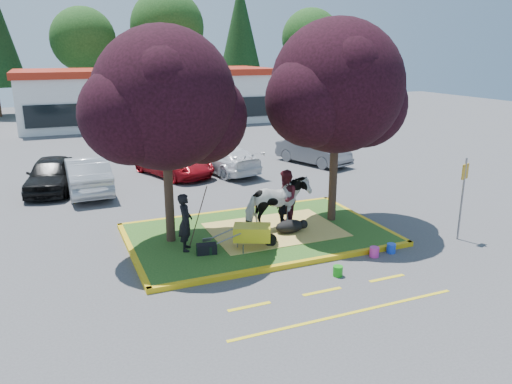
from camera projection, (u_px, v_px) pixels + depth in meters
name	position (u px, v px, depth m)	size (l,w,h in m)	color
ground	(258.00, 237.00, 16.41)	(90.00, 90.00, 0.00)	#424244
median_island	(258.00, 234.00, 16.39)	(8.00, 5.00, 0.15)	#204B17
curb_near	(293.00, 264.00, 14.10)	(8.30, 0.16, 0.15)	gold
curb_far	(231.00, 212.00, 18.67)	(8.30, 0.16, 0.15)	gold
curb_left	(132.00, 253.00, 14.87)	(0.16, 5.30, 0.15)	gold
curb_right	(363.00, 219.00, 17.90)	(0.16, 5.30, 0.15)	gold
straw_bedding	(275.00, 230.00, 16.59)	(4.20, 3.00, 0.01)	#E1CC5C
tree_purple_left	(165.00, 105.00, 14.51)	(5.06, 4.20, 6.51)	black
tree_purple_right	(338.00, 93.00, 16.39)	(5.30, 4.40, 6.82)	black
fire_lane_stripe_a	(249.00, 307.00, 11.94)	(1.10, 0.12, 0.01)	yellow
fire_lane_stripe_b	(322.00, 291.00, 12.68)	(1.10, 0.12, 0.01)	yellow
fire_lane_stripe_c	(387.00, 278.00, 13.42)	(1.10, 0.12, 0.01)	yellow
fire_lane_long	(348.00, 314.00, 11.62)	(6.00, 0.10, 0.01)	yellow
retail_building	(149.00, 95.00, 41.34)	(20.40, 8.40, 4.40)	silver
treeline	(118.00, 30.00, 48.08)	(46.58, 7.80, 14.63)	black
cow	(277.00, 203.00, 16.44)	(0.96, 2.11, 1.78)	silver
calf	(290.00, 226.00, 16.29)	(0.98, 0.56, 0.43)	black
handler	(185.00, 222.00, 14.71)	(0.64, 0.42, 1.74)	black
visitor_a	(285.00, 198.00, 16.70)	(0.94, 0.73, 1.94)	#46141B
visitor_b	(281.00, 211.00, 16.76)	(0.65, 0.27, 1.11)	black
wheelbarrow	(253.00, 233.00, 14.86)	(1.95, 1.06, 0.74)	black
gear_bag_dark	(207.00, 249.00, 14.63)	(0.58, 0.31, 0.29)	black
gear_bag_green	(204.00, 250.00, 14.61)	(0.45, 0.28, 0.24)	black
sign_post	(463.00, 189.00, 15.74)	(0.37, 0.15, 2.69)	slate
bucket_green	(338.00, 271.00, 13.52)	(0.27, 0.27, 0.29)	#189416
bucket_pink	(374.00, 252.00, 14.78)	(0.28, 0.28, 0.30)	#E031A0
bucket_blue	(391.00, 248.00, 15.07)	(0.27, 0.27, 0.29)	blue
car_black	(51.00, 174.00, 21.50)	(1.74, 4.33, 1.48)	black
car_silver	(87.00, 174.00, 21.30)	(1.65, 4.74, 1.56)	#A8ABB0
car_red	(174.00, 162.00, 24.21)	(2.13, 4.63, 1.29)	maroon
car_white	(224.00, 159.00, 24.74)	(1.90, 4.67, 1.36)	white
car_grey	(313.00, 151.00, 26.62)	(1.51, 4.32, 1.42)	#54565B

